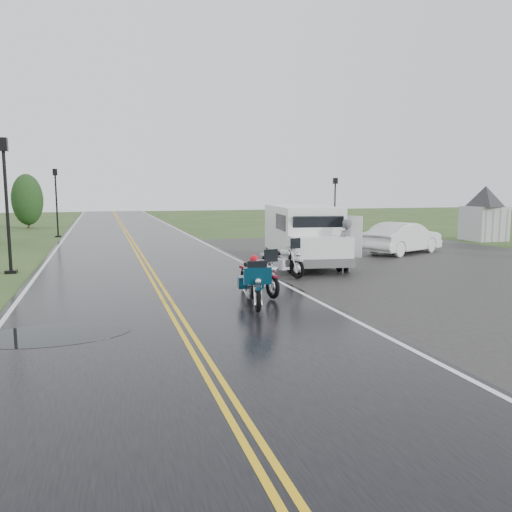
# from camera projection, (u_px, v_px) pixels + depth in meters

# --- Properties ---
(ground) EXTENTS (120.00, 120.00, 0.00)m
(ground) POSITION_uv_depth(u_px,v_px,m) (172.00, 310.00, 12.35)
(ground) COLOR #2D471E
(ground) RESTS_ON ground
(road) EXTENTS (8.00, 100.00, 0.04)m
(road) POSITION_uv_depth(u_px,v_px,m) (141.00, 258.00, 21.82)
(road) COLOR black
(road) RESTS_ON ground
(parking_pad) EXTENTS (14.00, 24.00, 0.03)m
(parking_pad) POSITION_uv_depth(u_px,v_px,m) (426.00, 263.00, 20.31)
(parking_pad) COLOR black
(parking_pad) RESTS_ON ground
(visitor_center) EXTENTS (16.00, 10.00, 4.80)m
(visitor_center) POSITION_uv_depth(u_px,v_px,m) (485.00, 200.00, 29.26)
(visitor_center) COLOR #A8AAAD
(visitor_center) RESTS_ON ground
(motorcycle_red) EXTENTS (1.15, 2.32, 1.31)m
(motorcycle_red) POSITION_uv_depth(u_px,v_px,m) (273.00, 277.00, 13.32)
(motorcycle_red) COLOR #5F0A1C
(motorcycle_red) RESTS_ON ground
(motorcycle_teal) EXTENTS (1.10, 2.19, 1.24)m
(motorcycle_teal) POSITION_uv_depth(u_px,v_px,m) (258.00, 289.00, 11.85)
(motorcycle_teal) COLOR #05293A
(motorcycle_teal) RESTS_ON ground
(motorcycle_silver) EXTENTS (1.45, 2.38, 1.32)m
(motorcycle_silver) POSITION_uv_depth(u_px,v_px,m) (297.00, 261.00, 16.32)
(motorcycle_silver) COLOR #B1B3B9
(motorcycle_silver) RESTS_ON ground
(van_white) EXTENTS (3.13, 6.33, 2.38)m
(van_white) POSITION_uv_depth(u_px,v_px,m) (292.00, 240.00, 17.65)
(van_white) COLOR white
(van_white) RESTS_ON ground
(person_at_van) EXTENTS (0.83, 0.73, 1.92)m
(person_at_van) POSITION_uv_depth(u_px,v_px,m) (345.00, 247.00, 17.57)
(person_at_van) COLOR #55555A
(person_at_van) RESTS_ON ground
(sedan_white) EXTENTS (4.62, 3.16, 1.44)m
(sedan_white) POSITION_uv_depth(u_px,v_px,m) (403.00, 238.00, 23.21)
(sedan_white) COLOR silver
(sedan_white) RESTS_ON ground
(lamp_post_near_left) EXTENTS (0.41, 0.41, 4.82)m
(lamp_post_near_left) POSITION_uv_depth(u_px,v_px,m) (7.00, 206.00, 17.57)
(lamp_post_near_left) COLOR black
(lamp_post_near_left) RESTS_ON ground
(lamp_post_far_left) EXTENTS (0.37, 0.37, 4.32)m
(lamp_post_far_left) POSITION_uv_depth(u_px,v_px,m) (57.00, 203.00, 31.28)
(lamp_post_far_left) COLOR black
(lamp_post_far_left) RESTS_ON ground
(lamp_post_far_right) EXTENTS (0.32, 0.32, 3.73)m
(lamp_post_far_right) POSITION_uv_depth(u_px,v_px,m) (335.00, 208.00, 30.32)
(lamp_post_far_right) COLOR black
(lamp_post_far_right) RESTS_ON ground
(tree_left_far) EXTENTS (2.33, 2.33, 3.58)m
(tree_left_far) POSITION_uv_depth(u_px,v_px,m) (28.00, 205.00, 38.54)
(tree_left_far) COLOR #1E3D19
(tree_left_far) RESTS_ON ground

